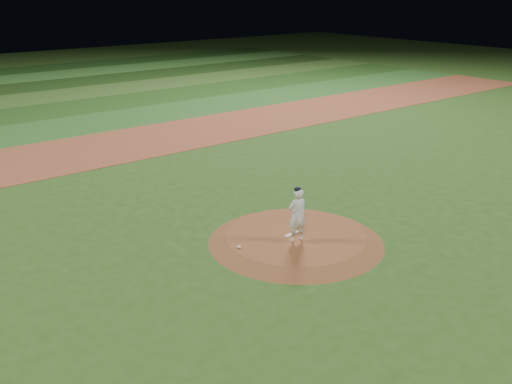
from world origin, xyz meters
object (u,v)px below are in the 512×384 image
object	(u,v)px
rosin_bag	(239,247)
pitcher_on_mound	(297,215)
pitchers_mound	(296,238)
pitching_rubber	(292,234)

from	to	relation	value
rosin_bag	pitcher_on_mound	bearing A→B (deg)	-22.17
pitchers_mound	rosin_bag	size ratio (longest dim) A/B	40.96
rosin_bag	pitchers_mound	bearing A→B (deg)	-9.64
pitchers_mound	rosin_bag	world-z (taller)	rosin_bag
pitching_rubber	rosin_bag	world-z (taller)	rosin_bag
rosin_bag	pitching_rubber	bearing A→B (deg)	-7.53
pitching_rubber	pitcher_on_mound	size ratio (longest dim) A/B	0.33
pitchers_mound	pitcher_on_mound	bearing A→B (deg)	-129.92
pitchers_mound	rosin_bag	xyz separation A→B (m)	(-1.97, 0.34, 0.16)
pitcher_on_mound	pitchers_mound	bearing A→B (deg)	50.08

